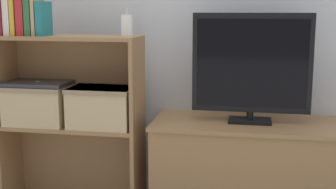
# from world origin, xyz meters

# --- Properties ---
(tv_stand) EXTENTS (1.00, 0.45, 0.52)m
(tv_stand) POSITION_xyz_m (0.42, 0.22, 0.26)
(tv_stand) COLOR olive
(tv_stand) RESTS_ON ground_plane
(tv) EXTENTS (0.60, 0.14, 0.56)m
(tv) POSITION_xyz_m (0.42, 0.22, 0.82)
(tv) COLOR black
(tv) RESTS_ON tv_stand
(bookshelf_lower_tier) EXTENTS (0.76, 0.27, 0.49)m
(bookshelf_lower_tier) POSITION_xyz_m (-0.53, 0.19, 0.30)
(bookshelf_lower_tier) COLOR olive
(bookshelf_lower_tier) RESTS_ON ground_plane
(bookshelf_upper_tier) EXTENTS (0.76, 0.27, 0.48)m
(bookshelf_upper_tier) POSITION_xyz_m (-0.53, 0.19, 0.78)
(bookshelf_upper_tier) COLOR olive
(bookshelf_upper_tier) RESTS_ON bookshelf_lower_tier
(book_maroon) EXTENTS (0.03, 0.15, 0.19)m
(book_maroon) POSITION_xyz_m (-0.86, 0.10, 1.06)
(book_maroon) COLOR maroon
(book_maroon) RESTS_ON bookshelf_upper_tier
(book_ivory) EXTENTS (0.03, 0.13, 0.22)m
(book_ivory) POSITION_xyz_m (-0.83, 0.10, 1.07)
(book_ivory) COLOR silver
(book_ivory) RESTS_ON bookshelf_upper_tier
(book_mustard) EXTENTS (0.02, 0.13, 0.22)m
(book_mustard) POSITION_xyz_m (-0.79, 0.10, 1.08)
(book_mustard) COLOR gold
(book_mustard) RESTS_ON bookshelf_upper_tier
(book_crimson) EXTENTS (0.04, 0.13, 0.22)m
(book_crimson) POSITION_xyz_m (-0.75, 0.10, 1.08)
(book_crimson) COLOR #B22328
(book_crimson) RESTS_ON bookshelf_upper_tier
(book_forest) EXTENTS (0.03, 0.13, 0.19)m
(book_forest) POSITION_xyz_m (-0.71, 0.10, 1.06)
(book_forest) COLOR #286638
(book_forest) RESTS_ON bookshelf_upper_tier
(book_tan) EXTENTS (0.02, 0.13, 0.22)m
(book_tan) POSITION_xyz_m (-0.68, 0.10, 1.07)
(book_tan) COLOR tan
(book_tan) RESTS_ON bookshelf_upper_tier
(book_teal) EXTENTS (0.04, 0.13, 0.18)m
(book_teal) POSITION_xyz_m (-0.65, 0.10, 1.05)
(book_teal) COLOR #1E7075
(book_teal) RESTS_ON bookshelf_upper_tier
(baby_monitor) EXTENTS (0.05, 0.04, 0.14)m
(baby_monitor) POSITION_xyz_m (-0.21, 0.13, 1.02)
(baby_monitor) COLOR white
(baby_monitor) RESTS_ON bookshelf_upper_tier
(storage_basket_left) EXTENTS (0.34, 0.23, 0.21)m
(storage_basket_left) POSITION_xyz_m (-0.71, 0.12, 0.60)
(storage_basket_left) COLOR tan
(storage_basket_left) RESTS_ON bookshelf_lower_tier
(storage_basket_right) EXTENTS (0.34, 0.23, 0.21)m
(storage_basket_right) POSITION_xyz_m (-0.35, 0.12, 0.60)
(storage_basket_right) COLOR tan
(storage_basket_right) RESTS_ON bookshelf_lower_tier
(laptop) EXTENTS (0.34, 0.22, 0.02)m
(laptop) POSITION_xyz_m (-0.71, 0.12, 0.71)
(laptop) COLOR #2D2D33
(laptop) RESTS_ON storage_basket_left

